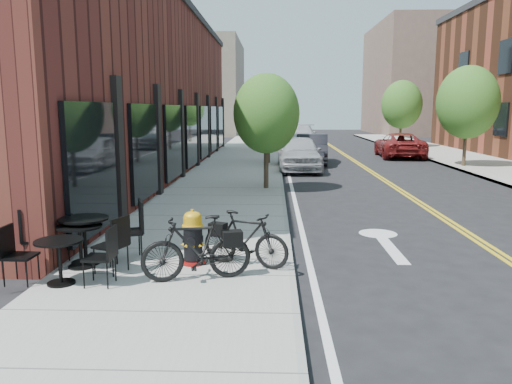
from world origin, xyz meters
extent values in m
plane|color=black|center=(0.00, 0.00, 0.00)|extent=(120.00, 120.00, 0.00)
cube|color=#9E9B93|center=(-2.00, 10.00, 0.06)|extent=(4.00, 70.00, 0.12)
cube|color=#471A16|center=(-6.50, 14.00, 3.50)|extent=(5.00, 28.00, 7.00)
cube|color=#726656|center=(-8.00, 48.00, 5.00)|extent=(8.00, 14.00, 10.00)
cube|color=brown|center=(16.00, 50.00, 6.00)|extent=(10.00, 16.00, 12.00)
cylinder|color=#382B1E|center=(-0.60, 9.00, 0.93)|extent=(0.16, 0.16, 1.61)
ellipsoid|color=#376A21|center=(-0.60, 9.00, 2.61)|extent=(2.20, 2.20, 2.64)
cylinder|color=#382B1E|center=(-0.60, 17.00, 0.96)|extent=(0.16, 0.16, 1.68)
ellipsoid|color=#376A21|center=(-0.60, 17.00, 2.72)|extent=(2.30, 2.30, 2.76)
cylinder|color=#382B1E|center=(-0.60, 25.00, 0.91)|extent=(0.16, 0.16, 1.57)
ellipsoid|color=#376A21|center=(-0.60, 25.00, 2.54)|extent=(2.10, 2.10, 2.52)
cylinder|color=#382B1E|center=(-0.60, 33.00, 0.98)|extent=(0.16, 0.16, 1.71)
ellipsoid|color=#376A21|center=(-0.60, 33.00, 2.79)|extent=(2.40, 2.40, 2.88)
cylinder|color=#382B1E|center=(8.60, 16.00, 1.03)|extent=(0.16, 0.16, 1.82)
ellipsoid|color=#376A21|center=(8.60, 16.00, 3.06)|extent=(2.80, 2.80, 3.36)
cylinder|color=#382B1E|center=(8.60, 28.00, 1.03)|extent=(0.16, 0.16, 1.82)
ellipsoid|color=#376A21|center=(8.60, 28.00, 3.06)|extent=(2.80, 2.80, 3.36)
cylinder|color=maroon|center=(-1.74, 0.58, 0.15)|extent=(0.47, 0.47, 0.06)
cylinder|color=black|center=(-1.74, 0.58, 0.46)|extent=(0.37, 0.37, 0.63)
cylinder|color=gold|center=(-1.74, 0.58, 0.79)|extent=(0.41, 0.41, 0.04)
cylinder|color=gold|center=(-1.74, 0.58, 0.87)|extent=(0.35, 0.35, 0.15)
ellipsoid|color=gold|center=(-1.74, 0.58, 0.95)|extent=(0.34, 0.34, 0.18)
cylinder|color=gold|center=(-1.74, 0.58, 1.05)|extent=(0.06, 0.06, 0.06)
imported|color=black|center=(-1.55, -0.25, 0.63)|extent=(1.78, 0.88, 1.03)
imported|color=black|center=(-0.83, 0.48, 0.59)|extent=(1.63, 1.01, 0.95)
cylinder|color=black|center=(-3.60, 0.33, 0.13)|extent=(0.56, 0.56, 0.03)
cylinder|color=black|center=(-3.60, 0.33, 0.47)|extent=(0.08, 0.08, 0.69)
cylinder|color=black|center=(-3.60, 0.33, 0.82)|extent=(0.97, 0.97, 0.03)
cylinder|color=black|center=(-3.60, -0.50, 0.13)|extent=(0.43, 0.43, 0.03)
cylinder|color=black|center=(-3.60, -0.50, 0.46)|extent=(0.06, 0.06, 0.66)
cylinder|color=black|center=(-3.60, -0.50, 0.80)|extent=(0.74, 0.74, 0.03)
cylinder|color=black|center=(-3.60, 0.53, 0.14)|extent=(0.63, 0.63, 0.03)
cylinder|color=black|center=(-3.60, 0.53, 0.52)|extent=(0.09, 0.09, 0.77)
cylinder|color=black|center=(-3.60, 0.53, 0.91)|extent=(1.08, 1.08, 0.03)
imported|color=#ABAEB3|center=(0.80, 14.81, 0.79)|extent=(1.94, 4.68, 1.58)
imported|color=black|center=(1.60, 17.74, 0.74)|extent=(1.96, 4.62, 1.48)
imported|color=#BBBBC0|center=(1.50, 28.10, 0.83)|extent=(2.89, 5.91, 1.65)
imported|color=maroon|center=(6.88, 21.27, 0.70)|extent=(2.64, 5.19, 1.40)
camera|label=1|loc=(-0.37, -7.68, 2.77)|focal=35.00mm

